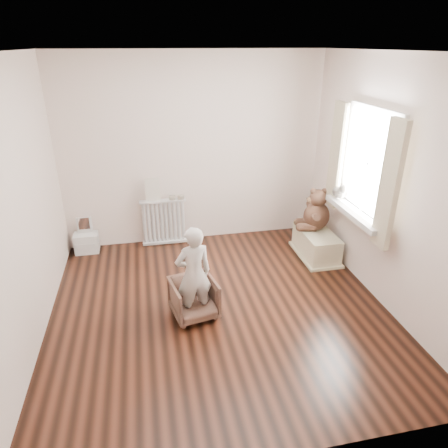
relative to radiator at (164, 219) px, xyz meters
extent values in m
cube|color=black|center=(0.47, -1.68, -0.39)|extent=(3.60, 3.60, 0.01)
cube|color=white|center=(0.47, -1.68, 2.21)|extent=(3.60, 3.60, 0.01)
cube|color=white|center=(0.47, 0.12, 0.91)|extent=(3.60, 0.02, 2.60)
cube|color=white|center=(0.47, -3.48, 0.91)|extent=(3.60, 0.02, 2.60)
cube|color=white|center=(-1.33, -1.68, 0.91)|extent=(0.02, 3.60, 2.60)
cube|color=white|center=(2.27, -1.68, 0.91)|extent=(0.02, 3.60, 2.60)
cube|color=white|center=(2.23, -1.38, 1.06)|extent=(0.03, 0.90, 1.10)
cube|color=silver|center=(2.14, -1.38, 0.48)|extent=(0.22, 1.10, 0.06)
cube|color=beige|center=(2.12, -1.95, 1.00)|extent=(0.06, 0.26, 1.30)
cube|color=beige|center=(2.12, -0.81, 1.00)|extent=(0.06, 0.26, 1.30)
cube|color=silver|center=(0.00, 0.00, 0.00)|extent=(0.64, 0.12, 0.67)
cube|color=beige|center=(-0.12, 0.00, 0.45)|extent=(0.20, 0.02, 0.33)
cylinder|color=#A59E8C|center=(0.14, 0.00, 0.31)|extent=(0.09, 0.09, 0.05)
cylinder|color=#A59E8C|center=(0.26, 0.00, 0.31)|extent=(0.09, 0.09, 0.05)
cube|color=silver|center=(-1.08, -0.03, -0.11)|extent=(0.32, 0.23, 0.50)
imported|color=brown|center=(0.19, -1.75, -0.18)|extent=(0.53, 0.54, 0.42)
imported|color=beige|center=(0.19, -1.80, 0.15)|extent=(0.42, 0.32, 1.04)
cube|color=beige|center=(1.99, -0.78, -0.19)|extent=(0.40, 0.76, 0.36)
camera|label=1|loc=(-0.21, -5.24, 2.27)|focal=32.00mm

